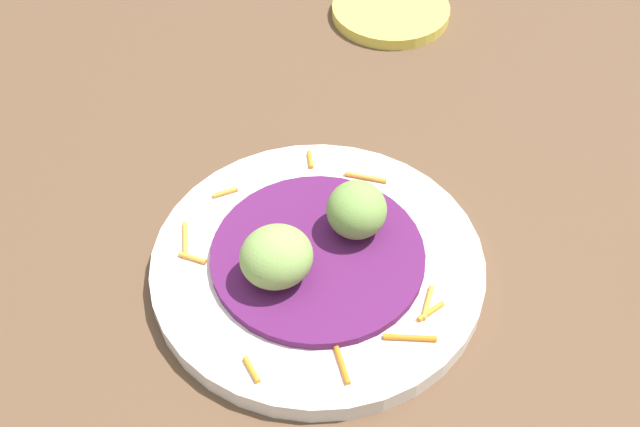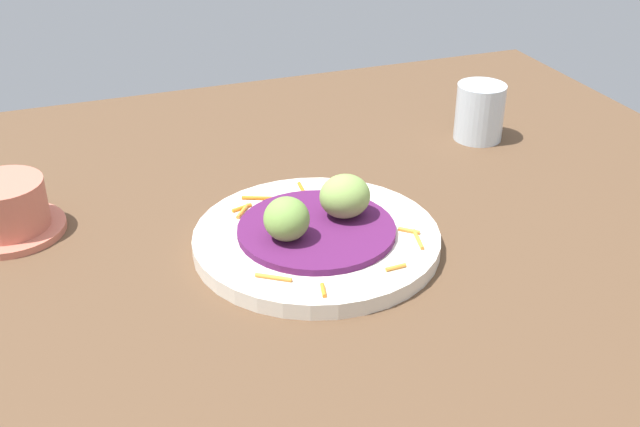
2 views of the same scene
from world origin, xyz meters
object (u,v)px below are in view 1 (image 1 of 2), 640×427
main_plate (318,265)px  guac_scoop_center (357,210)px  side_plate_small (391,11)px  guac_scoop_left (276,257)px

main_plate → guac_scoop_center: (1.15, -3.55, 3.78)cm
guac_scoop_center → side_plate_small: bearing=-28.7°
main_plate → guac_scoop_center: guac_scoop_center is taller
side_plate_small → guac_scoop_center: bearing=151.3°
main_plate → guac_scoop_center: 5.32cm
side_plate_small → guac_scoop_left: bearing=143.7°
guac_scoop_left → side_plate_small: size_ratio=0.42×
guac_scoop_center → guac_scoop_left: bearing=107.9°
guac_scoop_left → guac_scoop_center: size_ratio=1.16×
guac_scoop_center → side_plate_small: guac_scoop_center is taller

